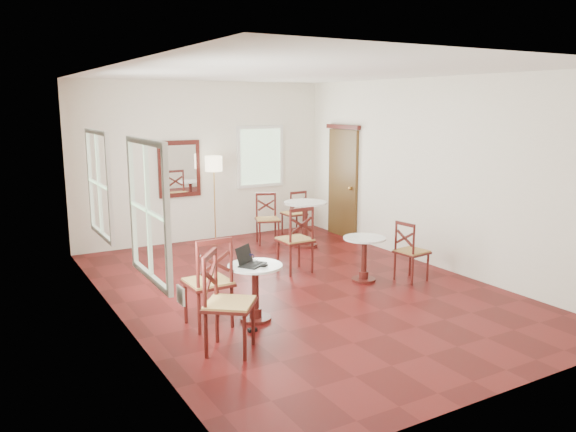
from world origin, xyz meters
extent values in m
plane|color=#540F0E|center=(0.00, 0.00, 0.00)|extent=(7.00, 7.00, 0.00)
cube|color=white|center=(0.00, 3.50, 1.50)|extent=(5.00, 0.02, 3.00)
cube|color=white|center=(0.00, -3.50, 1.50)|extent=(5.00, 0.02, 3.00)
cube|color=white|center=(-2.50, 0.00, 1.50)|extent=(0.02, 7.00, 3.00)
cube|color=white|center=(2.50, 0.00, 1.50)|extent=(0.02, 7.00, 3.00)
cube|color=white|center=(0.00, 0.00, 3.00)|extent=(5.00, 7.00, 0.02)
cube|color=#523917|center=(2.46, 2.40, 1.05)|extent=(0.06, 0.90, 2.10)
cube|color=#4F1813|center=(2.44, 2.40, 2.15)|extent=(0.08, 1.02, 0.08)
sphere|color=#BF8C3F|center=(2.40, 2.08, 1.00)|extent=(0.07, 0.07, 0.07)
cube|color=#461612|center=(-0.50, 3.46, 1.40)|extent=(0.80, 0.05, 1.05)
cube|color=white|center=(-0.50, 3.43, 1.40)|extent=(0.64, 0.02, 0.88)
cube|color=white|center=(-2.47, -2.10, 0.95)|extent=(0.02, 0.16, 0.16)
torus|color=red|center=(-2.46, -2.10, 0.95)|extent=(0.02, 0.12, 0.12)
cube|color=white|center=(-2.47, -1.20, 1.55)|extent=(0.06, 1.22, 1.42)
cube|color=white|center=(-2.47, 1.00, 1.55)|extent=(0.06, 1.22, 1.42)
cube|color=white|center=(1.20, 3.47, 1.55)|extent=(1.02, 0.06, 1.22)
cylinder|color=#4F1813|center=(-1.08, -0.78, 0.02)|extent=(0.38, 0.38, 0.04)
cylinder|color=#4F1813|center=(-1.08, -0.78, 0.09)|extent=(0.15, 0.15, 0.11)
cylinder|color=#461612|center=(-1.08, -0.78, 0.38)|extent=(0.08, 0.08, 0.56)
cylinder|color=#4F1813|center=(-1.08, -0.78, 0.64)|extent=(0.13, 0.13, 0.06)
cylinder|color=white|center=(-1.08, -0.78, 0.68)|extent=(0.66, 0.66, 0.03)
cylinder|color=#4F1813|center=(1.02, -0.18, 0.02)|extent=(0.36, 0.36, 0.04)
cylinder|color=#4F1813|center=(1.02, -0.18, 0.09)|extent=(0.14, 0.14, 0.11)
cylinder|color=#461612|center=(1.02, -0.18, 0.36)|extent=(0.08, 0.08, 0.54)
cylinder|color=#4F1813|center=(1.02, -0.18, 0.61)|extent=(0.13, 0.13, 0.05)
cylinder|color=white|center=(1.02, -0.18, 0.65)|extent=(0.63, 0.63, 0.03)
cylinder|color=#4F1813|center=(1.38, 2.05, 0.02)|extent=(0.45, 0.45, 0.04)
cylinder|color=#4F1813|center=(1.38, 2.05, 0.11)|extent=(0.18, 0.18, 0.13)
cylinder|color=#461612|center=(1.38, 2.05, 0.45)|extent=(0.10, 0.10, 0.67)
cylinder|color=#4F1813|center=(1.38, 2.05, 0.76)|extent=(0.16, 0.16, 0.07)
cylinder|color=white|center=(1.38, 2.05, 0.81)|extent=(0.78, 0.78, 0.03)
cylinder|color=#4F1813|center=(-1.44, -0.44, 0.26)|extent=(0.04, 0.04, 0.51)
cylinder|color=#4F1813|center=(-1.42, -0.85, 0.26)|extent=(0.04, 0.04, 0.51)
cylinder|color=#4F1813|center=(-1.85, -0.45, 0.26)|extent=(0.04, 0.04, 0.51)
cylinder|color=#4F1813|center=(-1.84, -0.86, 0.26)|extent=(0.04, 0.04, 0.51)
cube|color=#4F1813|center=(-1.64, -0.65, 0.52)|extent=(0.52, 0.52, 0.03)
cube|color=#A87E43|center=(-1.64, -0.65, 0.54)|extent=(0.49, 0.49, 0.05)
cylinder|color=#4F1813|center=(-1.42, -0.85, 0.80)|extent=(0.04, 0.04, 0.57)
cylinder|color=#4F1813|center=(-1.84, -0.86, 0.80)|extent=(0.04, 0.04, 0.57)
cube|color=#4F1813|center=(-1.63, -0.86, 1.06)|extent=(0.44, 0.05, 0.06)
cube|color=#461612|center=(-1.63, -0.86, 0.81)|extent=(0.37, 0.04, 0.25)
cube|color=#461612|center=(-1.63, -0.86, 0.81)|extent=(0.37, 0.04, 0.25)
cylinder|color=#4F1813|center=(-1.68, -1.72, 0.25)|extent=(0.04, 0.04, 0.51)
cylinder|color=#4F1813|center=(-2.00, -1.47, 0.25)|extent=(0.04, 0.04, 0.51)
cylinder|color=#4F1813|center=(-1.43, -1.41, 0.25)|extent=(0.04, 0.04, 0.51)
cylinder|color=#4F1813|center=(-1.75, -1.15, 0.25)|extent=(0.04, 0.04, 0.51)
cube|color=#4F1813|center=(-1.71, -1.44, 0.51)|extent=(0.70, 0.70, 0.03)
cube|color=#A87E43|center=(-1.71, -1.44, 0.53)|extent=(0.67, 0.67, 0.05)
cylinder|color=#4F1813|center=(-2.00, -1.47, 0.79)|extent=(0.04, 0.04, 0.56)
cylinder|color=#4F1813|center=(-1.75, -1.15, 0.79)|extent=(0.04, 0.04, 0.56)
cube|color=#4F1813|center=(-1.87, -1.31, 1.05)|extent=(0.30, 0.36, 0.06)
cube|color=#461612|center=(-1.87, -1.31, 0.80)|extent=(0.25, 0.30, 0.25)
cube|color=#461612|center=(-1.87, -1.31, 0.80)|extent=(0.25, 0.30, 0.25)
cylinder|color=#4F1813|center=(0.58, 0.94, 0.25)|extent=(0.04, 0.04, 0.49)
cylinder|color=#4F1813|center=(0.58, 0.55, 0.25)|extent=(0.04, 0.04, 0.49)
cylinder|color=#4F1813|center=(0.18, 0.94, 0.25)|extent=(0.04, 0.04, 0.49)
cylinder|color=#4F1813|center=(0.19, 0.55, 0.25)|extent=(0.04, 0.04, 0.49)
cube|color=#4F1813|center=(0.38, 0.74, 0.50)|extent=(0.48, 0.48, 0.03)
cube|color=#A87E43|center=(0.38, 0.74, 0.51)|extent=(0.46, 0.46, 0.04)
cylinder|color=#4F1813|center=(0.58, 0.55, 0.77)|extent=(0.04, 0.04, 0.55)
cylinder|color=#4F1813|center=(0.19, 0.55, 0.77)|extent=(0.04, 0.04, 0.55)
cube|color=#4F1813|center=(0.38, 0.55, 1.02)|extent=(0.42, 0.04, 0.05)
cube|color=#461612|center=(0.38, 0.55, 0.78)|extent=(0.35, 0.03, 0.24)
cube|color=#461612|center=(0.38, 0.55, 0.78)|extent=(0.35, 0.03, 0.24)
cylinder|color=#4F1813|center=(1.83, -0.66, 0.21)|extent=(0.03, 0.03, 0.42)
cylinder|color=#4F1813|center=(1.50, -0.70, 0.21)|extent=(0.03, 0.03, 0.42)
cylinder|color=#4F1813|center=(1.79, -0.33, 0.21)|extent=(0.03, 0.03, 0.42)
cylinder|color=#4F1813|center=(1.46, -0.37, 0.21)|extent=(0.03, 0.03, 0.42)
cube|color=#4F1813|center=(1.64, -0.52, 0.43)|extent=(0.46, 0.46, 0.03)
cube|color=#A87E43|center=(1.64, -0.52, 0.44)|extent=(0.44, 0.44, 0.04)
cylinder|color=#4F1813|center=(1.50, -0.70, 0.66)|extent=(0.03, 0.03, 0.47)
cylinder|color=#4F1813|center=(1.46, -0.37, 0.66)|extent=(0.03, 0.03, 0.47)
cube|color=#4F1813|center=(1.48, -0.54, 0.88)|extent=(0.08, 0.36, 0.05)
cube|color=#461612|center=(1.48, -0.54, 0.67)|extent=(0.06, 0.31, 0.21)
cube|color=#461612|center=(1.48, -0.54, 0.67)|extent=(0.06, 0.31, 0.21)
cylinder|color=#4F1813|center=(1.82, 3.09, 0.21)|extent=(0.03, 0.03, 0.43)
cylinder|color=#4F1813|center=(1.83, 2.75, 0.21)|extent=(0.03, 0.03, 0.43)
cylinder|color=#4F1813|center=(1.48, 3.09, 0.21)|extent=(0.03, 0.03, 0.43)
cylinder|color=#4F1813|center=(1.48, 2.75, 0.21)|extent=(0.03, 0.03, 0.43)
cube|color=#4F1813|center=(1.65, 2.92, 0.43)|extent=(0.42, 0.42, 0.03)
cube|color=#A87E43|center=(1.65, 2.92, 0.45)|extent=(0.40, 0.40, 0.04)
cylinder|color=#4F1813|center=(1.83, 2.75, 0.67)|extent=(0.03, 0.03, 0.48)
cylinder|color=#4F1813|center=(1.48, 2.75, 0.67)|extent=(0.03, 0.03, 0.48)
cube|color=#4F1813|center=(1.65, 2.75, 0.88)|extent=(0.36, 0.04, 0.05)
cube|color=#461612|center=(1.65, 2.75, 0.68)|extent=(0.31, 0.03, 0.21)
cube|color=#461612|center=(1.65, 2.75, 0.68)|extent=(0.31, 0.03, 0.21)
cylinder|color=#4F1813|center=(0.65, 2.47, 0.22)|extent=(0.04, 0.04, 0.44)
cylinder|color=#4F1813|center=(0.77, 2.80, 0.22)|extent=(0.04, 0.04, 0.44)
cylinder|color=#4F1813|center=(0.99, 2.35, 0.22)|extent=(0.04, 0.04, 0.44)
cylinder|color=#4F1813|center=(1.10, 2.69, 0.22)|extent=(0.04, 0.04, 0.44)
cube|color=#4F1813|center=(0.88, 2.58, 0.45)|extent=(0.55, 0.55, 0.03)
cube|color=#A87E43|center=(0.88, 2.58, 0.46)|extent=(0.52, 0.52, 0.04)
cylinder|color=#4F1813|center=(0.77, 2.80, 0.69)|extent=(0.04, 0.04, 0.49)
cylinder|color=#4F1813|center=(1.10, 2.69, 0.69)|extent=(0.04, 0.04, 0.49)
cube|color=#4F1813|center=(0.93, 2.75, 0.91)|extent=(0.37, 0.15, 0.05)
cube|color=#461612|center=(0.93, 2.75, 0.70)|extent=(0.31, 0.12, 0.22)
cube|color=#461612|center=(0.93, 2.75, 0.70)|extent=(0.31, 0.12, 0.22)
cylinder|color=#BF8C3F|center=(0.06, 3.15, 0.01)|extent=(0.26, 0.26, 0.03)
cylinder|color=#BF8C3F|center=(0.06, 3.15, 0.75)|extent=(0.02, 0.02, 1.50)
cylinder|color=beige|center=(0.06, 3.15, 1.50)|extent=(0.32, 0.32, 0.28)
cube|color=black|center=(-1.12, -0.79, 0.71)|extent=(0.39, 0.36, 0.02)
cube|color=black|center=(-1.12, -0.79, 0.72)|extent=(0.29, 0.25, 0.00)
cube|color=black|center=(-1.18, -0.70, 0.81)|extent=(0.30, 0.23, 0.21)
cube|color=silver|center=(-1.18, -0.70, 0.81)|extent=(0.26, 0.20, 0.17)
ellipsoid|color=black|center=(-1.03, -0.91, 0.72)|extent=(0.11, 0.08, 0.04)
cylinder|color=#111035|center=(-1.09, -0.60, 0.75)|extent=(0.09, 0.09, 0.10)
torus|color=#111035|center=(-1.04, -0.60, 0.75)|extent=(0.07, 0.01, 0.07)
cylinder|color=white|center=(-1.10, -0.83, 0.74)|extent=(0.06, 0.06, 0.09)
cube|color=black|center=(-1.28, -1.08, 0.02)|extent=(0.10, 0.06, 0.04)
camera|label=1|loc=(-4.03, -6.66, 2.59)|focal=35.57mm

